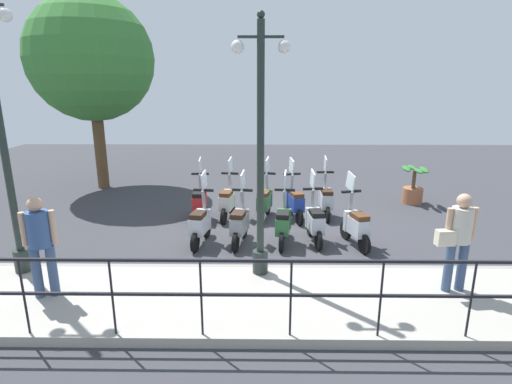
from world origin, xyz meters
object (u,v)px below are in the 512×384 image
Objects in this scene: scooter_near_3 at (240,223)px; scooter_near_4 at (201,223)px; pedestrian_with_bag at (458,235)px; scooter_near_2 at (283,223)px; scooter_far_0 at (326,199)px; tree_large at (91,59)px; scooter_near_0 at (356,225)px; scooter_far_4 at (200,201)px; lamp_post_near at (261,167)px; scooter_near_1 at (315,221)px; scooter_far_1 at (295,202)px; scooter_far_3 at (228,201)px; pedestrian_distant at (40,239)px; scooter_far_2 at (265,201)px; potted_palm at (413,188)px; lamp_post_far at (5,153)px.

scooter_near_4 is (-0.02, 0.83, 0.00)m from scooter_near_3.
pedestrian_with_bag is at bearing -107.85° from scooter_near_4.
scooter_near_2 and scooter_near_3 have the same top height.
scooter_near_2 is at bearing 147.58° from scooter_far_0.
tree_large is 9.47m from scooter_near_0.
scooter_near_3 and scooter_far_4 have the same top height.
lamp_post_near is 8.60m from tree_large.
tree_large reaches higher than scooter_near_1.
scooter_far_0 is 1.00× the size of scooter_far_1.
pedestrian_with_bag is 4.17m from scooter_near_3.
lamp_post_near is 2.75× the size of scooter_far_3.
tree_large is at bearing 40.66° from scooter_near_0.
scooter_near_3 is 1.00× the size of scooter_far_1.
scooter_far_0 is at bearing 115.80° from pedestrian_distant.
scooter_near_3 is 1.00× the size of scooter_far_3.
scooter_near_1 and scooter_near_2 have the same top height.
scooter_near_0 is 1.00× the size of scooter_near_3.
scooter_near_0 is at bearing -120.68° from scooter_far_2.
pedestrian_distant is at bearing 149.70° from scooter_near_4.
scooter_near_0 reaches higher than potted_palm.
potted_palm is at bearing 111.03° from pedestrian_distant.
scooter_far_3 is (0.05, 1.69, 0.00)m from scooter_far_1.
scooter_near_4 is (1.62, -2.89, -1.75)m from lamp_post_far.
scooter_near_4 is at bearing 87.43° from scooter_near_1.
scooter_near_2 and scooter_far_2 have the same top height.
scooter_near_0 is 1.00× the size of scooter_far_4.
scooter_far_3 is (1.65, 0.39, 0.00)m from scooter_near_3.
lamp_post_near is at bearing 73.01° from pedestrian_with_bag.
scooter_near_0 is 1.00× the size of scooter_near_1.
scooter_near_3 is (2.47, -2.85, -0.60)m from pedestrian_distant.
scooter_far_3 is 0.71m from scooter_far_4.
scooter_near_3 is at bearing -156.88° from scooter_far_3.
scooter_near_1 is at bearing -73.96° from scooter_near_2.
tree_large is 3.90× the size of scooter_far_2.
pedestrian_distant is 4.57m from scooter_near_2.
scooter_far_1 is at bearing -82.06° from scooter_far_3.
lamp_post_near is 0.90× the size of lamp_post_far.
pedestrian_distant reaches higher than potted_palm.
scooter_far_0 is at bearing -87.08° from scooter_far_1.
scooter_near_2 is 2.17m from scooter_far_0.
scooter_far_3 reaches higher than potted_palm.
scooter_near_0 is 2.03m from scooter_far_1.
tree_large reaches higher than scooter_far_4.
scooter_far_3 is (-0.18, 2.50, 0.00)m from scooter_far_0.
potted_palm is 4.52m from scooter_far_2.
scooter_near_1 is 1.00× the size of scooter_far_1.
pedestrian_with_bag is 1.03× the size of scooter_near_4.
lamp_post_near is at bearing -141.11° from tree_large.
scooter_near_1 is at bearing -117.81° from scooter_far_3.
pedestrian_distant reaches higher than scooter_far_4.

